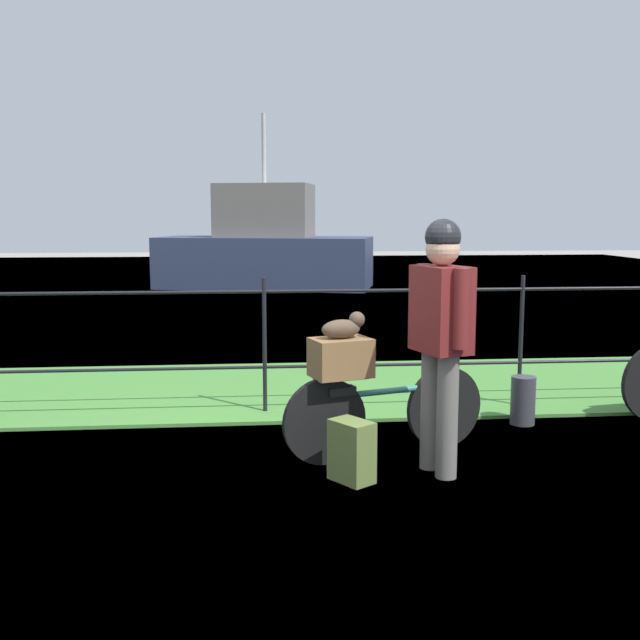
{
  "coord_description": "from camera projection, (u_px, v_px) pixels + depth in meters",
  "views": [
    {
      "loc": [
        -0.11,
        -4.34,
        1.71
      ],
      "look_at": [
        0.42,
        1.33,
        0.9
      ],
      "focal_mm": 41.83,
      "sensor_mm": 36.0,
      "label": 1
    }
  ],
  "objects": [
    {
      "name": "grass_strip",
      "position": [
        264.0,
        389.0,
        7.28
      ],
      "size": [
        27.0,
        2.4,
        0.03
      ],
      "primitive_type": "cube",
      "color": "#478438",
      "rests_on": "ground"
    },
    {
      "name": "moored_boat_near",
      "position": [
        265.0,
        250.0,
        17.46
      ],
      "size": [
        5.25,
        3.13,
        4.01
      ],
      "color": "#2D3856",
      "rests_on": "ground"
    },
    {
      "name": "bicycle_main",
      "position": [
        384.0,
        412.0,
        5.28
      ],
      "size": [
        1.5,
        0.52,
        0.61
      ],
      "color": "black",
      "rests_on": "ground"
    },
    {
      "name": "cyclist_person",
      "position": [
        441.0,
        324.0,
        4.84
      ],
      "size": [
        0.37,
        0.52,
        1.68
      ],
      "color": "slate",
      "rests_on": "ground"
    },
    {
      "name": "terrier_dog",
      "position": [
        344.0,
        327.0,
        5.07
      ],
      "size": [
        0.32,
        0.22,
        0.18
      ],
      "color": "#4C3D2D",
      "rests_on": "wooden_crate"
    },
    {
      "name": "harbor_water",
      "position": [
        256.0,
        295.0,
        15.89
      ],
      "size": [
        30.0,
        30.0,
        0.0
      ],
      "primitive_type": "plane",
      "color": "#60849E",
      "rests_on": "ground"
    },
    {
      "name": "wooden_crate",
      "position": [
        341.0,
        358.0,
        5.09
      ],
      "size": [
        0.46,
        0.38,
        0.27
      ],
      "primitive_type": "cube",
      "rotation": [
        0.0,
        0.0,
        0.31
      ],
      "color": "brown",
      "rests_on": "bicycle_main"
    },
    {
      "name": "mooring_bollard",
      "position": [
        523.0,
        400.0,
        6.1
      ],
      "size": [
        0.2,
        0.2,
        0.4
      ],
      "primitive_type": "cylinder",
      "color": "#38383D",
      "rests_on": "ground"
    },
    {
      "name": "backpack_on_paving",
      "position": [
        352.0,
        451.0,
        4.79
      ],
      "size": [
        0.31,
        0.33,
        0.4
      ],
      "primitive_type": "cube",
      "rotation": [
        0.0,
        0.0,
        2.19
      ],
      "color": "olive",
      "rests_on": "ground"
    },
    {
      "name": "ground_plane",
      "position": [
        272.0,
        498.0,
        4.52
      ],
      "size": [
        60.0,
        60.0,
        0.0
      ],
      "primitive_type": "plane",
      "color": "gray"
    },
    {
      "name": "iron_fence",
      "position": [
        264.0,
        335.0,
        6.33
      ],
      "size": [
        18.04,
        0.04,
        1.18
      ],
      "color": "black",
      "rests_on": "ground"
    }
  ]
}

